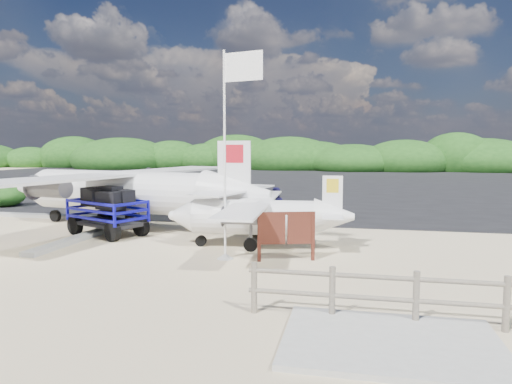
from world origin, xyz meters
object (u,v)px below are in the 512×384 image
at_px(baggage_cart, 108,235).
at_px(signboard, 286,261).
at_px(aircraft_small, 193,182).
at_px(flagpole, 225,259).
at_px(crew_b, 275,207).
at_px(aircraft_large, 479,191).
at_px(crew_a, 247,212).

relative_size(baggage_cart, signboard, 1.80).
xyz_separation_m(signboard, aircraft_small, (-13.22, 28.88, 0.00)).
bearing_deg(flagpole, aircraft_small, 111.56).
height_order(flagpole, crew_b, flagpole).
xyz_separation_m(baggage_cart, aircraft_large, (18.06, 21.32, 0.00)).
height_order(baggage_cart, aircraft_large, aircraft_large).
bearing_deg(baggage_cart, crew_a, 38.31).
bearing_deg(crew_b, aircraft_small, -71.58).
bearing_deg(crew_a, baggage_cart, 26.21).
bearing_deg(crew_a, flagpole, 105.90).
relative_size(baggage_cart, aircraft_large, 0.21).
distance_m(signboard, aircraft_small, 31.76).
relative_size(flagpole, aircraft_large, 0.40).
distance_m(flagpole, crew_b, 5.69).
height_order(signboard, crew_b, crew_b).
xyz_separation_m(baggage_cart, crew_b, (5.76, 3.03, 0.81)).
bearing_deg(signboard, aircraft_large, 48.12).
bearing_deg(baggage_cart, flagpole, -2.00).
distance_m(flagpole, aircraft_large, 27.12).
bearing_deg(aircraft_small, signboard, 111.01).
relative_size(flagpole, aircraft_small, 0.95).
relative_size(crew_a, aircraft_large, 0.12).
height_order(signboard, aircraft_small, aircraft_small).
xyz_separation_m(flagpole, aircraft_large, (12.83, 23.90, 0.00)).
xyz_separation_m(flagpole, signboard, (1.77, 0.10, 0.00)).
xyz_separation_m(baggage_cart, aircraft_small, (-6.22, 26.40, 0.00)).
bearing_deg(aircraft_large, crew_a, 68.50).
relative_size(signboard, aircraft_large, 0.12).
bearing_deg(aircraft_small, crew_a, 110.41).
height_order(crew_a, aircraft_large, aircraft_large).
relative_size(signboard, aircraft_small, 0.28).
relative_size(baggage_cart, crew_b, 1.94).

